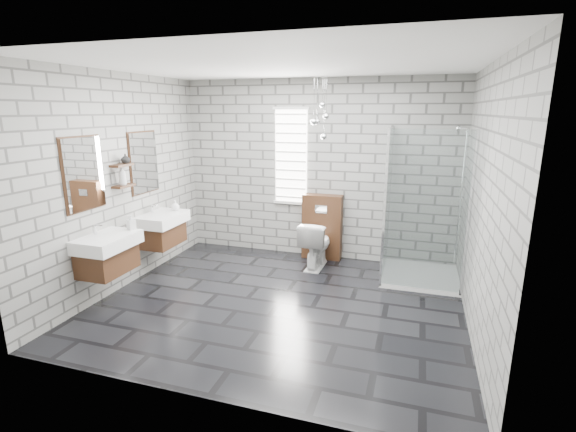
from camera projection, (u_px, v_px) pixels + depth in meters
The scene contains 20 objects.
floor at pixel (279, 303), 5.00m from camera, with size 4.20×3.60×0.02m, color black.
ceiling at pixel (278, 63), 4.33m from camera, with size 4.20×3.60×0.02m, color white.
wall_back at pixel (317, 170), 6.33m from camera, with size 4.20×0.02×2.70m, color gray.
wall_front at pixel (198, 238), 2.99m from camera, with size 4.20×0.02×2.70m, color gray.
wall_left at pixel (121, 183), 5.27m from camera, with size 0.02×3.60×2.70m, color gray.
wall_right at pixel (484, 204), 4.05m from camera, with size 0.02×3.60×2.70m, color gray.
vanity_left at pixel (105, 243), 4.79m from camera, with size 0.47×0.70×1.57m.
vanity_right at pixel (160, 220), 5.79m from camera, with size 0.47×0.70×1.57m.
shelf_lower at pixel (124, 186), 5.21m from camera, with size 0.14×0.30×0.03m, color #412514.
shelf_upper at pixel (122, 165), 5.15m from camera, with size 0.14×0.30×0.03m, color #412514.
window at pixel (291, 157), 6.38m from camera, with size 0.56×0.05×1.48m.
cistern_panel at pixel (322, 227), 6.40m from camera, with size 0.60×0.20×1.00m, color #412514.
flush_plate at pixel (321, 209), 6.23m from camera, with size 0.18×0.01×0.12m, color silver.
shower_enclosure at pixel (415, 245), 5.53m from camera, with size 1.00×1.00×2.03m.
pendant_cluster at pixel (321, 120), 5.70m from camera, with size 0.23×0.24×0.86m.
toilet at pixel (316, 244), 6.07m from camera, with size 0.39×0.68×0.69m, color white.
soap_bottle_a at pixel (131, 222), 4.98m from camera, with size 0.08×0.08×0.18m, color #B2B2B2.
soap_bottle_b at pixel (175, 205), 5.93m from camera, with size 0.12×0.12×0.15m, color #B2B2B2.
soap_bottle_c at pixel (122, 175), 5.16m from camera, with size 0.09×0.09×0.24m, color #B2B2B2.
vase at pixel (125, 159), 5.19m from camera, with size 0.11×0.11×0.12m, color #B2B2B2.
Camera 1 is at (1.47, -4.34, 2.24)m, focal length 26.00 mm.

